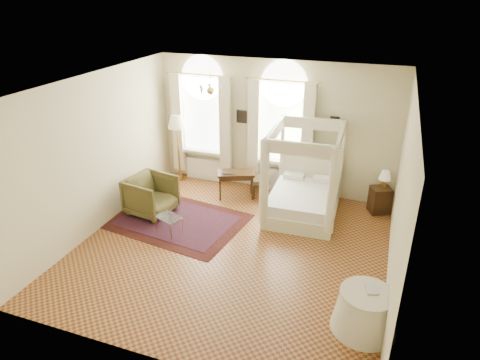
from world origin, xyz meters
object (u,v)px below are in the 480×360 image
object	(u,v)px
coffee_table	(169,218)
side_table	(365,311)
nightstand	(380,200)
stool	(260,181)
floor_lamp	(177,125)
canopy_bed	(303,197)
armchair	(151,195)
writing_desk	(236,176)

from	to	relation	value
coffee_table	side_table	bearing A→B (deg)	-19.74
nightstand	stool	bearing A→B (deg)	-176.90
nightstand	side_table	size ratio (longest dim) A/B	0.62
floor_lamp	side_table	bearing A→B (deg)	-37.90
canopy_bed	coffee_table	distance (m)	3.04
coffee_table	floor_lamp	world-z (taller)	floor_lamp
floor_lamp	side_table	size ratio (longest dim) A/B	1.79
stool	floor_lamp	world-z (taller)	floor_lamp
canopy_bed	side_table	size ratio (longest dim) A/B	2.07
floor_lamp	stool	bearing A→B (deg)	-6.58
nightstand	armchair	distance (m)	5.30
side_table	floor_lamp	bearing A→B (deg)	142.10
floor_lamp	nightstand	bearing A→B (deg)	-1.33
writing_desk	stool	world-z (taller)	writing_desk
nightstand	coffee_table	size ratio (longest dim) A/B	0.94
side_table	nightstand	bearing A→B (deg)	90.00
nightstand	coffee_table	distance (m)	4.85
canopy_bed	coffee_table	size ratio (longest dim) A/B	3.14
nightstand	writing_desk	distance (m)	3.45
canopy_bed	writing_desk	distance (m)	1.79
writing_desk	floor_lamp	distance (m)	2.13
coffee_table	side_table	size ratio (longest dim) A/B	0.66
writing_desk	floor_lamp	xyz separation A→B (m)	(-1.83, 0.52, 0.96)
side_table	stool	bearing A→B (deg)	126.85
armchair	coffee_table	bearing A→B (deg)	-119.45
canopy_bed	side_table	bearing A→B (deg)	-62.65
armchair	coffee_table	xyz separation A→B (m)	(0.80, -0.65, -0.11)
stool	armchair	distance (m)	2.69
coffee_table	stool	bearing A→B (deg)	60.38
coffee_table	side_table	distance (m)	4.43
coffee_table	side_table	world-z (taller)	side_table
canopy_bed	coffee_table	world-z (taller)	canopy_bed
canopy_bed	nightstand	bearing A→B (deg)	24.45
coffee_table	floor_lamp	distance (m)	3.05
nightstand	floor_lamp	size ratio (longest dim) A/B	0.35
stool	nightstand	bearing A→B (deg)	3.10
stool	floor_lamp	distance (m)	2.66
armchair	nightstand	bearing A→B (deg)	-60.43
armchair	floor_lamp	world-z (taller)	floor_lamp
writing_desk	stool	bearing A→B (deg)	23.49
writing_desk	stool	size ratio (longest dim) A/B	1.87
writing_desk	side_table	xyz separation A→B (m)	(3.41, -3.57, -0.24)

